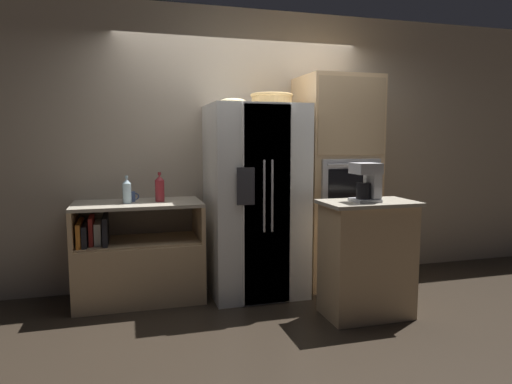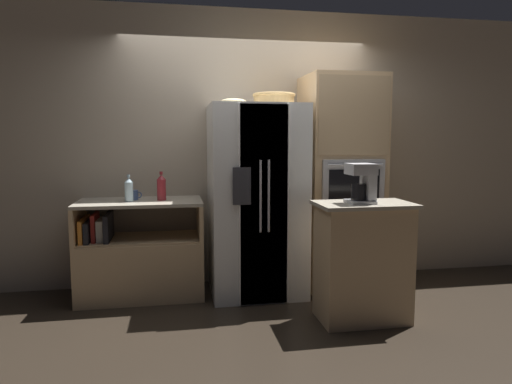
{
  "view_description": "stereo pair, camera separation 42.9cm",
  "coord_description": "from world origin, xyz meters",
  "px_view_note": "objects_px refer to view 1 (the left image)",
  "views": [
    {
      "loc": [
        -1.15,
        -4.18,
        1.5
      ],
      "look_at": [
        0.02,
        -0.07,
        1.0
      ],
      "focal_mm": 32.0,
      "sensor_mm": 36.0,
      "label": 1
    },
    {
      "loc": [
        -0.73,
        -4.27,
        1.5
      ],
      "look_at": [
        0.02,
        -0.07,
        1.0
      ],
      "focal_mm": 32.0,
      "sensor_mm": 36.0,
      "label": 2
    }
  ],
  "objects_px": {
    "fruit_bowl": "(233,101)",
    "coffee_maker": "(368,181)",
    "wall_oven": "(335,182)",
    "bottle_short": "(127,191)",
    "mug": "(131,197)",
    "wicker_basket": "(272,99)",
    "bottle_tall": "(160,188)",
    "refrigerator": "(255,200)"
  },
  "relations": [
    {
      "from": "wall_oven",
      "to": "wicker_basket",
      "type": "distance_m",
      "value": 1.07
    },
    {
      "from": "wicker_basket",
      "to": "mug",
      "type": "height_order",
      "value": "wicker_basket"
    },
    {
      "from": "fruit_bowl",
      "to": "wicker_basket",
      "type": "bearing_deg",
      "value": 13.02
    },
    {
      "from": "wicker_basket",
      "to": "fruit_bowl",
      "type": "xyz_separation_m",
      "value": [
        -0.41,
        -0.09,
        -0.04
      ]
    },
    {
      "from": "coffee_maker",
      "to": "refrigerator",
      "type": "bearing_deg",
      "value": 129.7
    },
    {
      "from": "bottle_tall",
      "to": "wall_oven",
      "type": "bearing_deg",
      "value": -0.72
    },
    {
      "from": "bottle_short",
      "to": "coffee_maker",
      "type": "xyz_separation_m",
      "value": [
        1.9,
        -0.89,
        0.12
      ]
    },
    {
      "from": "wicker_basket",
      "to": "coffee_maker",
      "type": "distance_m",
      "value": 1.3
    },
    {
      "from": "wall_oven",
      "to": "bottle_short",
      "type": "height_order",
      "value": "wall_oven"
    },
    {
      "from": "bottle_short",
      "to": "coffee_maker",
      "type": "bearing_deg",
      "value": -25.12
    },
    {
      "from": "wicker_basket",
      "to": "mug",
      "type": "bearing_deg",
      "value": 177.74
    },
    {
      "from": "bottle_tall",
      "to": "coffee_maker",
      "type": "distance_m",
      "value": 1.87
    },
    {
      "from": "bottle_tall",
      "to": "coffee_maker",
      "type": "bearing_deg",
      "value": -30.5
    },
    {
      "from": "fruit_bowl",
      "to": "bottle_short",
      "type": "distance_m",
      "value": 1.27
    },
    {
      "from": "wicker_basket",
      "to": "mug",
      "type": "distance_m",
      "value": 1.63
    },
    {
      "from": "fruit_bowl",
      "to": "coffee_maker",
      "type": "distance_m",
      "value": 1.44
    },
    {
      "from": "wicker_basket",
      "to": "bottle_tall",
      "type": "height_order",
      "value": "wicker_basket"
    },
    {
      "from": "wall_oven",
      "to": "bottle_short",
      "type": "distance_m",
      "value": 2.06
    },
    {
      "from": "wall_oven",
      "to": "coffee_maker",
      "type": "bearing_deg",
      "value": -99.69
    },
    {
      "from": "fruit_bowl",
      "to": "coffee_maker",
      "type": "height_order",
      "value": "fruit_bowl"
    },
    {
      "from": "wicker_basket",
      "to": "mug",
      "type": "relative_size",
      "value": 3.45
    },
    {
      "from": "fruit_bowl",
      "to": "mug",
      "type": "relative_size",
      "value": 1.98
    },
    {
      "from": "wall_oven",
      "to": "bottle_short",
      "type": "relative_size",
      "value": 8.41
    },
    {
      "from": "coffee_maker",
      "to": "mug",
      "type": "bearing_deg",
      "value": 151.79
    },
    {
      "from": "refrigerator",
      "to": "mug",
      "type": "height_order",
      "value": "refrigerator"
    },
    {
      "from": "refrigerator",
      "to": "fruit_bowl",
      "type": "distance_m",
      "value": 0.96
    },
    {
      "from": "mug",
      "to": "coffee_maker",
      "type": "xyz_separation_m",
      "value": [
        1.87,
        -1.0,
        0.19
      ]
    },
    {
      "from": "bottle_short",
      "to": "coffee_maker",
      "type": "height_order",
      "value": "coffee_maker"
    },
    {
      "from": "bottle_tall",
      "to": "refrigerator",
      "type": "bearing_deg",
      "value": -5.54
    },
    {
      "from": "mug",
      "to": "coffee_maker",
      "type": "distance_m",
      "value": 2.13
    },
    {
      "from": "refrigerator",
      "to": "mug",
      "type": "xyz_separation_m",
      "value": [
        -1.15,
        0.14,
        0.06
      ]
    },
    {
      "from": "bottle_tall",
      "to": "bottle_short",
      "type": "xyz_separation_m",
      "value": [
        -0.29,
        -0.06,
        -0.01
      ]
    },
    {
      "from": "bottle_tall",
      "to": "mug",
      "type": "bearing_deg",
      "value": 168.17
    },
    {
      "from": "fruit_bowl",
      "to": "bottle_short",
      "type": "xyz_separation_m",
      "value": [
        -0.97,
        0.04,
        -0.81
      ]
    },
    {
      "from": "bottle_short",
      "to": "coffee_maker",
      "type": "relative_size",
      "value": 0.79
    },
    {
      "from": "wall_oven",
      "to": "bottle_tall",
      "type": "bearing_deg",
      "value": 179.28
    },
    {
      "from": "bottle_tall",
      "to": "mug",
      "type": "height_order",
      "value": "bottle_tall"
    },
    {
      "from": "wicker_basket",
      "to": "coffee_maker",
      "type": "bearing_deg",
      "value": -61.05
    },
    {
      "from": "fruit_bowl",
      "to": "coffee_maker",
      "type": "xyz_separation_m",
      "value": [
        0.93,
        -0.86,
        -0.69
      ]
    },
    {
      "from": "wall_oven",
      "to": "mug",
      "type": "relative_size",
      "value": 17.71
    },
    {
      "from": "wicker_basket",
      "to": "fruit_bowl",
      "type": "bearing_deg",
      "value": -166.98
    },
    {
      "from": "wall_oven",
      "to": "bottle_short",
      "type": "xyz_separation_m",
      "value": [
        -2.06,
        -0.03,
        -0.03
      ]
    }
  ]
}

